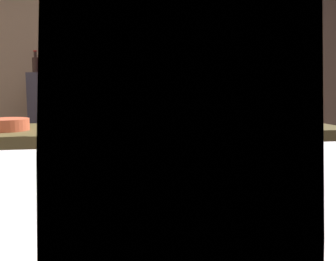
% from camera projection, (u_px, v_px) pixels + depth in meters
% --- Properties ---
extents(wall_back, '(5.20, 0.10, 2.70)m').
position_uv_depth(wall_back, '(94.00, 64.00, 3.41)').
color(wall_back, '#92775E').
rests_on(wall_back, ground).
extents(prep_counter, '(2.10, 0.60, 0.92)m').
position_uv_depth(prep_counter, '(150.00, 208.00, 2.06)').
color(prep_counter, brown).
rests_on(prep_counter, ground).
extents(back_shelf, '(0.97, 0.36, 1.25)m').
position_uv_depth(back_shelf, '(91.00, 145.00, 3.22)').
color(back_shelf, '#34303B').
rests_on(back_shelf, ground).
extents(bartender, '(0.45, 0.53, 1.72)m').
position_uv_depth(bartender, '(144.00, 121.00, 1.53)').
color(bartender, '#332542').
rests_on(bartender, ground).
extents(knife_block, '(0.10, 0.08, 0.28)m').
position_uv_depth(knife_block, '(241.00, 106.00, 2.14)').
color(knife_block, brown).
rests_on(knife_block, prep_counter).
extents(mixing_bowl, '(0.22, 0.22, 0.06)m').
position_uv_depth(mixing_bowl, '(7.00, 125.00, 1.84)').
color(mixing_bowl, '#D45A3A').
rests_on(mixing_bowl, prep_counter).
extents(chefs_knife, '(0.24, 0.09, 0.01)m').
position_uv_depth(chefs_knife, '(188.00, 126.00, 1.98)').
color(chefs_knife, silver).
rests_on(chefs_knife, prep_counter).
extents(pint_glass_far, '(0.08, 0.08, 0.15)m').
position_uv_depth(pint_glass_far, '(181.00, 149.00, 0.10)').
color(pint_glass_far, gold).
rests_on(pint_glass_far, bar_counter).
extents(bottle_hot_sauce, '(0.06, 0.06, 0.21)m').
position_uv_depth(bottle_hot_sauce, '(54.00, 63.00, 3.00)').
color(bottle_hot_sauce, red).
rests_on(bottle_hot_sauce, back_shelf).
extents(bottle_vinegar, '(0.06, 0.06, 0.24)m').
position_uv_depth(bottle_vinegar, '(69.00, 62.00, 3.06)').
color(bottle_vinegar, '#37549B').
rests_on(bottle_vinegar, back_shelf).
extents(bottle_olive_oil, '(0.08, 0.08, 0.26)m').
position_uv_depth(bottle_olive_oil, '(57.00, 61.00, 3.12)').
color(bottle_olive_oil, red).
rests_on(bottle_olive_oil, back_shelf).
extents(bottle_soy, '(0.05, 0.05, 0.18)m').
position_uv_depth(bottle_soy, '(36.00, 64.00, 3.03)').
color(bottle_soy, black).
rests_on(bottle_soy, back_shelf).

